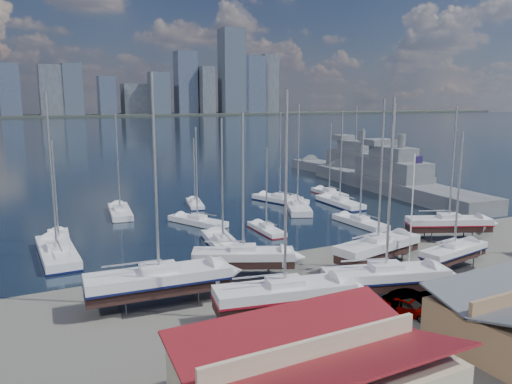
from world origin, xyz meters
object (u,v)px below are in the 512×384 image
car_a (409,307)px  sailboat_cradle_0 (159,280)px  naval_ship_west (354,170)px  flagpole (413,206)px  naval_ship_east (391,183)px

car_a → sailboat_cradle_0: bearing=125.7°
sailboat_cradle_0 → naval_ship_west: 79.07m
sailboat_cradle_0 → flagpole: sailboat_cradle_0 is taller
naval_ship_east → car_a: 57.40m
flagpole → naval_ship_west: bearing=56.2°
naval_ship_east → naval_ship_west: 19.32m
sailboat_cradle_0 → car_a: (17.19, -11.08, -1.53)m
sailboat_cradle_0 → naval_ship_east: bearing=35.1°
naval_ship_east → sailboat_cradle_0: bearing=127.0°
naval_ship_west → sailboat_cradle_0: bearing=125.8°
sailboat_cradle_0 → naval_ship_west: (60.76, 50.59, -0.57)m
naval_ship_east → car_a: bearing=145.5°
flagpole → car_a: bearing=-134.5°
naval_ship_east → flagpole: 47.55m
sailboat_cradle_0 → naval_ship_east: size_ratio=0.40×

